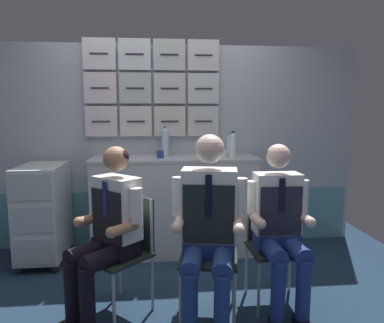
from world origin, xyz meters
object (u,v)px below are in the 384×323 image
Objects in this scene: folding_chair_right at (210,241)px; crew_member_right at (209,220)px; paper_cup_blue at (160,154)px; crew_member_by_counter at (280,221)px; folding_chair_left at (126,241)px; water_bottle_short at (230,145)px; service_trolley at (43,211)px; folding_chair_by_counter at (272,234)px; crew_member_left at (108,227)px.

crew_member_right is (-0.03, -0.15, 0.21)m from folding_chair_right.
paper_cup_blue is (-0.31, 1.25, 0.31)m from crew_member_right.
folding_chair_right is at bearing -72.76° from paper_cup_blue.
paper_cup_blue is at bearing 126.60° from crew_member_by_counter.
folding_chair_left is 11.47× the size of paper_cup_blue.
water_bottle_short is at bearing 10.01° from paper_cup_blue.
service_trolley is at bearing 145.51° from folding_chair_right.
folding_chair_by_counter is at bearing 89.96° from crew_member_by_counter.
paper_cup_blue is at bearing 103.93° from crew_member_right.
folding_chair_right is 1.00× the size of folding_chair_by_counter.
crew_member_right is (1.44, -1.16, 0.22)m from service_trolley.
crew_member_right reaches higher than paper_cup_blue.
service_trolley is at bearing 132.72° from folding_chair_left.
crew_member_right is 17.83× the size of paper_cup_blue.
service_trolley is 0.78× the size of crew_member_by_counter.
folding_chair_left and folding_chair_right have the same top height.
crew_member_left reaches higher than folding_chair_left.
folding_chair_by_counter is at bearing -83.76° from water_bottle_short.
folding_chair_right is (1.47, -1.01, 0.01)m from service_trolley.
crew_member_left is 1.25m from folding_chair_by_counter.
crew_member_by_counter reaches higher than paper_cup_blue.
paper_cup_blue is at bearing 75.19° from folding_chair_left.
folding_chair_by_counter is 1.26m from water_bottle_short.
folding_chair_left is 1.17m from paper_cup_blue.
crew_member_left reaches higher than paper_cup_blue.
folding_chair_right is 0.26m from crew_member_right.
crew_member_right is at bearing -76.07° from paper_cup_blue.
folding_chair_right is at bearing -167.64° from folding_chair_by_counter.
crew_member_left is 1.00× the size of crew_member_by_counter.
service_trolley is at bearing -175.91° from paper_cup_blue.
folding_chair_left is 0.69× the size of crew_member_by_counter.
crew_member_by_counter is at bearing -90.04° from folding_chair_by_counter.
folding_chair_right is at bearing -107.66° from water_bottle_short.
service_trolley is 0.78× the size of crew_member_left.
crew_member_right is at bearing -153.84° from folding_chair_by_counter.
service_trolley is 1.87m from crew_member_right.
paper_cup_blue is at bearing 71.36° from crew_member_left.
folding_chair_right is at bearing 174.30° from crew_member_by_counter.
paper_cup_blue reaches higher than folding_chair_by_counter.
folding_chair_right and folding_chair_by_counter have the same top height.
service_trolley is 1.30m from crew_member_left.
crew_member_by_counter is at bearing 10.76° from crew_member_right.
crew_member_by_counter is at bearing -84.56° from water_bottle_short.
folding_chair_left is 1.12m from folding_chair_by_counter.
folding_chair_left is 0.64× the size of crew_member_right.
crew_member_by_counter is (0.51, -0.05, 0.15)m from folding_chair_right.
folding_chair_by_counter is 11.47× the size of paper_cup_blue.
folding_chair_by_counter is at bearing -24.41° from service_trolley.
paper_cup_blue reaches higher than folding_chair_right.
crew_member_by_counter reaches higher than folding_chair_by_counter.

